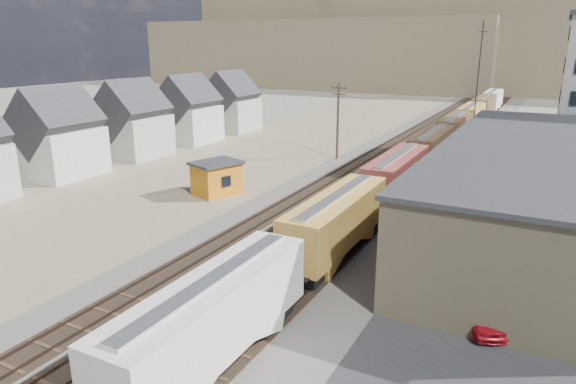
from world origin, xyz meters
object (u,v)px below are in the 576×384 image
at_px(freight_train, 444,137).
at_px(utility_pole_north, 338,120).
at_px(parked_car_red, 481,313).
at_px(maintenance_shed, 217,178).

height_order(freight_train, utility_pole_north, utility_pole_north).
bearing_deg(parked_car_red, utility_pole_north, 96.31).
height_order(freight_train, maintenance_shed, freight_train).
xyz_separation_m(freight_train, maintenance_shed, (-16.93, -28.96, -1.02)).
xyz_separation_m(freight_train, parked_car_red, (10.76, -43.26, -2.01)).
distance_m(maintenance_shed, parked_car_red, 31.18).
xyz_separation_m(freight_train, utility_pole_north, (-12.30, -7.88, 2.50)).
bearing_deg(utility_pole_north, maintenance_shed, -102.38).
bearing_deg(parked_car_red, maintenance_shed, 125.90).
xyz_separation_m(maintenance_shed, parked_car_red, (27.68, -14.30, -0.99)).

